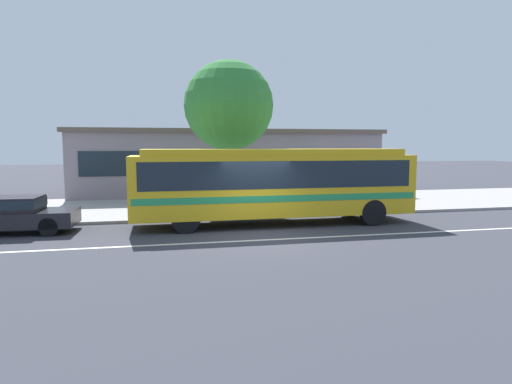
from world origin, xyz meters
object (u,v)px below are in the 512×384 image
at_px(sedan_behind_bus, 8,213).
at_px(street_tree_near_stop, 229,106).
at_px(transit_bus, 274,181).
at_px(bus_stop_sign, 369,176).
at_px(pedestrian_waiting_near_sign, 190,190).
at_px(pedestrian_walking_along_curb, 296,188).

xyz_separation_m(sedan_behind_bus, street_tree_near_stop, (8.33, 3.34, 4.12)).
height_order(transit_bus, street_tree_near_stop, street_tree_near_stop).
distance_m(bus_stop_sign, street_tree_near_stop, 7.15).
bearing_deg(bus_stop_sign, pedestrian_waiting_near_sign, 175.45).
bearing_deg(transit_bus, pedestrian_waiting_near_sign, 139.32).
distance_m(transit_bus, pedestrian_walking_along_curb, 3.90).
distance_m(transit_bus, bus_stop_sign, 5.39).
xyz_separation_m(pedestrian_walking_along_curb, street_tree_near_stop, (-3.13, 0.23, 3.78)).
xyz_separation_m(sedan_behind_bus, bus_stop_sign, (14.54, 1.76, 0.95)).
bearing_deg(pedestrian_waiting_near_sign, street_tree_near_stop, 26.84).
bearing_deg(street_tree_near_stop, transit_bus, -71.51).
bearing_deg(street_tree_near_stop, pedestrian_walking_along_curb, -4.25).
height_order(transit_bus, pedestrian_walking_along_curb, transit_bus).
bearing_deg(street_tree_near_stop, bus_stop_sign, -14.28).
bearing_deg(pedestrian_waiting_near_sign, transit_bus, -40.68).
distance_m(sedan_behind_bus, street_tree_near_stop, 9.87).
xyz_separation_m(pedestrian_waiting_near_sign, street_tree_near_stop, (1.86, 0.94, 3.71)).
height_order(sedan_behind_bus, pedestrian_walking_along_curb, pedestrian_walking_along_curb).
relative_size(pedestrian_waiting_near_sign, bus_stop_sign, 0.72).
bearing_deg(pedestrian_walking_along_curb, pedestrian_waiting_near_sign, -171.93).
bearing_deg(pedestrian_walking_along_curb, bus_stop_sign, -23.64).
relative_size(pedestrian_walking_along_curb, bus_stop_sign, 0.67).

